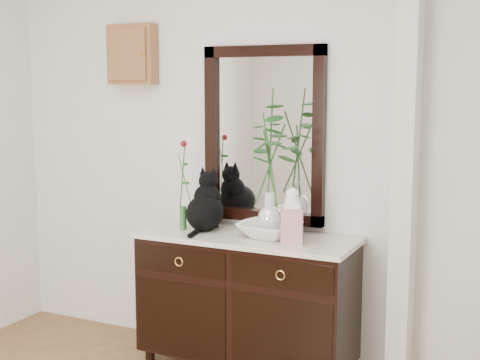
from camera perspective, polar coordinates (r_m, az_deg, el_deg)
The scene contains 10 objects.
wall_back at distance 4.23m, azimuth 0.83°, elevation 2.70°, with size 3.60×0.04×2.70m, color silver.
pilaster at distance 3.84m, azimuth 13.98°, elevation 1.90°, with size 0.12×0.20×2.70m, color silver.
sideboard at distance 4.15m, azimuth 0.61°, elevation -9.80°, with size 1.33×0.52×0.82m.
wall_mirror at distance 4.17m, azimuth 2.01°, elevation 3.86°, with size 0.80×0.06×1.10m.
key_cabinet at distance 4.61m, azimuth -9.17°, elevation 10.52°, with size 0.35×0.10×0.40m, color brown.
cat at distance 4.15m, azimuth -3.02°, elevation -1.80°, with size 0.26×0.32×0.37m, color black, non-canonical shape.
lotus_bowl at distance 3.99m, azimuth 2.55°, elevation -4.27°, with size 0.36×0.36×0.09m, color white.
vase_branches at distance 3.92m, azimuth 2.59°, elevation 1.63°, with size 0.42×0.42×0.88m, color silver, non-canonical shape.
bud_vase_rose at distance 4.17m, azimuth -4.92°, elevation -0.38°, with size 0.07×0.07×0.57m, color #2B682C, non-canonical shape.
ginger_jar at distance 3.82m, azimuth 4.48°, elevation -2.98°, with size 0.12×0.12×0.33m, color white, non-canonical shape.
Camera 1 is at (1.77, -1.84, 1.75)m, focal length 50.00 mm.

